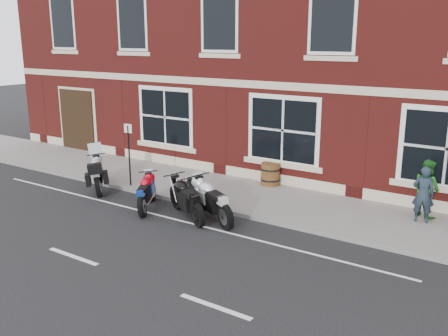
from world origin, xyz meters
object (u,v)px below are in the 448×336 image
(moto_sport_silver, at_px, (212,198))
(parking_sign, at_px, (129,150))
(moto_touring_silver, at_px, (100,172))
(moto_naked_black, at_px, (187,197))
(moto_sport_black, at_px, (195,197))
(moto_sport_red, at_px, (148,191))
(barrel_planter, at_px, (271,174))
(pedestrian_right, at_px, (427,188))
(pedestrian_left, at_px, (423,194))

(moto_sport_silver, distance_m, parking_sign, 4.09)
(moto_touring_silver, height_order, parking_sign, parking_sign)
(moto_naked_black, bearing_deg, moto_sport_black, 28.43)
(moto_sport_black, xyz_separation_m, moto_naked_black, (-0.01, -0.36, 0.11))
(moto_touring_silver, height_order, moto_sport_red, moto_touring_silver)
(moto_sport_red, xyz_separation_m, moto_naked_black, (1.38, 0.07, 0.07))
(barrel_planter, bearing_deg, pedestrian_right, -3.31)
(pedestrian_right, bearing_deg, moto_touring_silver, 55.66)
(moto_sport_red, relative_size, pedestrian_right, 1.13)
(moto_sport_red, relative_size, moto_naked_black, 0.88)
(moto_naked_black, relative_size, parking_sign, 0.99)
(moto_sport_silver, bearing_deg, moto_naked_black, 138.44)
(moto_touring_silver, relative_size, pedestrian_left, 1.09)
(moto_sport_silver, relative_size, parking_sign, 1.02)
(moto_sport_black, relative_size, moto_naked_black, 0.72)
(moto_sport_black, xyz_separation_m, pedestrian_left, (5.63, 2.57, 0.40))
(moto_sport_red, distance_m, parking_sign, 2.33)
(moto_touring_silver, xyz_separation_m, moto_sport_silver, (4.73, -0.23, 0.01))
(moto_sport_red, height_order, pedestrian_left, pedestrian_left)
(moto_naked_black, xyz_separation_m, parking_sign, (-3.24, 1.09, 0.72))
(moto_sport_red, bearing_deg, moto_sport_black, -13.74)
(pedestrian_left, bearing_deg, parking_sign, -0.53)
(moto_sport_black, height_order, moto_sport_silver, moto_sport_silver)
(moto_sport_black, height_order, barrel_planter, barrel_planter)
(pedestrian_right, height_order, parking_sign, parking_sign)
(pedestrian_right, xyz_separation_m, parking_sign, (-8.85, -2.35, 0.39))
(pedestrian_left, height_order, barrel_planter, pedestrian_left)
(moto_sport_silver, height_order, moto_naked_black, moto_sport_silver)
(barrel_planter, xyz_separation_m, parking_sign, (-3.86, -2.64, 0.82))
(moto_naked_black, bearing_deg, parking_sign, 101.60)
(moto_sport_red, bearing_deg, moto_sport_silver, -22.20)
(moto_sport_silver, height_order, pedestrian_right, pedestrian_right)
(pedestrian_right, bearing_deg, pedestrian_left, 131.76)
(moto_touring_silver, xyz_separation_m, moto_sport_red, (2.65, -0.55, -0.07))
(moto_sport_red, distance_m, moto_naked_black, 1.39)
(moto_touring_silver, distance_m, pedestrian_right, 10.10)
(moto_sport_red, xyz_separation_m, pedestrian_left, (7.03, 2.99, 0.36))
(moto_sport_black, distance_m, pedestrian_left, 6.20)
(moto_naked_black, bearing_deg, moto_sport_silver, -40.35)
(moto_touring_silver, xyz_separation_m, moto_sport_black, (4.04, -0.12, -0.11))
(pedestrian_left, height_order, pedestrian_right, pedestrian_right)
(pedestrian_right, bearing_deg, moto_sport_black, 67.42)
(pedestrian_left, bearing_deg, pedestrian_right, -99.01)
(parking_sign, bearing_deg, pedestrian_right, 6.41)
(moto_sport_black, height_order, pedestrian_left, pedestrian_left)
(moto_sport_silver, bearing_deg, pedestrian_left, -32.51)
(pedestrian_left, relative_size, barrel_planter, 2.06)
(pedestrian_left, bearing_deg, moto_touring_silver, 1.99)
(moto_sport_red, distance_m, barrel_planter, 4.30)
(parking_sign, bearing_deg, barrel_planter, 25.87)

